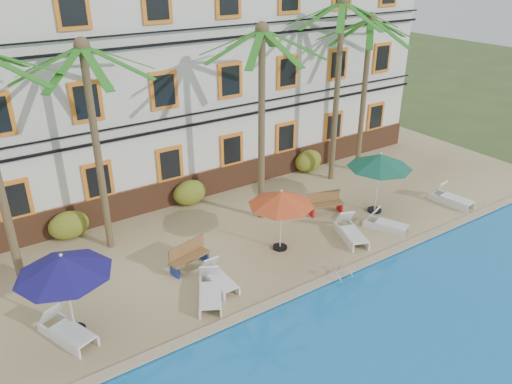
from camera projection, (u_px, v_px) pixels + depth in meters
ground at (301, 277)px, 17.13m from camera, size 100.00×100.00×0.00m
pool_deck at (226, 216)px, 20.82m from camera, size 30.00×12.00×0.25m
pool_coping at (318, 283)px, 16.34m from camera, size 30.00×0.35×0.06m
hotel_building at (166, 69)px, 22.29m from camera, size 25.40×6.44×10.22m
palm_b at (92, 119)px, 16.37m from camera, size 4.61×4.61×7.50m
palm_c at (262, 98)px, 18.38m from camera, size 4.61×4.61×7.68m
palm_d at (339, 67)px, 21.73m from camera, size 4.61×4.61×8.27m
palm_e at (366, 72)px, 22.87m from camera, size 4.61×4.61×7.48m
shrub_left at (69, 225)px, 18.76m from camera, size 1.50×0.90×1.10m
shrub_mid at (190, 193)px, 21.31m from camera, size 1.50×0.90×1.10m
shrub_right at (308, 161)px, 24.58m from camera, size 1.50×0.90×1.10m
umbrella_blue at (63, 266)px, 13.32m from camera, size 2.63×2.63×2.63m
umbrella_red at (281, 199)px, 17.45m from camera, size 2.38×2.38×2.39m
umbrella_green at (380, 161)px, 20.00m from camera, size 2.65×2.65×2.64m
lounger_a at (66, 329)px, 13.94m from camera, size 1.31×2.03×0.90m
lounger_b at (210, 290)px, 15.55m from camera, size 1.53×2.02×0.91m
lounger_c at (218, 278)px, 16.22m from camera, size 0.62×1.71×0.81m
lounger_d at (351, 231)px, 18.86m from camera, size 1.30×2.03×0.90m
lounger_e at (385, 223)px, 19.50m from camera, size 1.24×1.80×0.80m
lounger_f at (451, 198)px, 21.49m from camera, size 0.89×1.91×0.87m
bench_left at (188, 256)px, 17.01m from camera, size 1.57×0.81×0.93m
bench_right at (325, 203)px, 20.65m from camera, size 1.57×0.86×0.93m
pool_ladder at (339, 277)px, 16.70m from camera, size 0.54×0.74×0.74m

